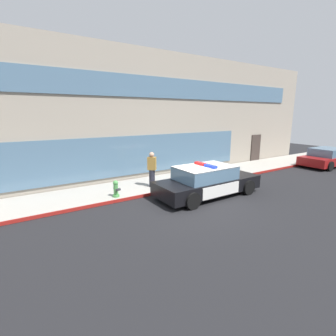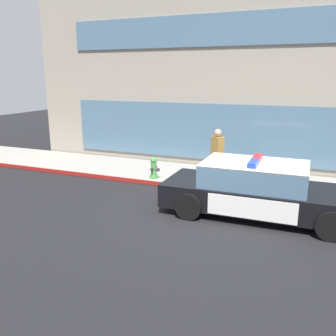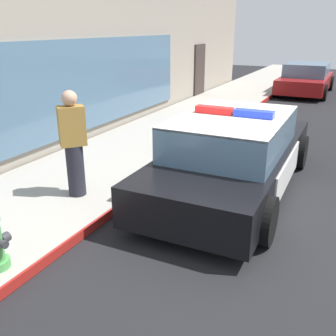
{
  "view_description": "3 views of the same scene",
  "coord_description": "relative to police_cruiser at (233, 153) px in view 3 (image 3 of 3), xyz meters",
  "views": [
    {
      "loc": [
        -5.97,
        -7.51,
        3.63
      ],
      "look_at": [
        -0.1,
        1.63,
        1.23
      ],
      "focal_mm": 26.13,
      "sensor_mm": 36.0,
      "label": 1
    },
    {
      "loc": [
        2.38,
        -8.47,
        3.51
      ],
      "look_at": [
        -1.38,
        0.78,
        0.92
      ],
      "focal_mm": 38.41,
      "sensor_mm": 36.0,
      "label": 2
    },
    {
      "loc": [
        -4.92,
        -1.29,
        2.76
      ],
      "look_at": [
        0.09,
        1.17,
        0.68
      ],
      "focal_mm": 40.72,
      "sensor_mm": 36.0,
      "label": 3
    }
  ],
  "objects": [
    {
      "name": "ground",
      "position": [
        -1.25,
        -0.47,
        -0.68
      ],
      "size": [
        48.0,
        48.0,
        0.0
      ],
      "primitive_type": "plane",
      "color": "black"
    },
    {
      "name": "sidewalk",
      "position": [
        -1.25,
        2.67,
        -0.6
      ],
      "size": [
        48.0,
        2.65,
        0.15
      ],
      "primitive_type": "cube",
      "color": "#A39E93",
      "rests_on": "ground"
    },
    {
      "name": "curb_red_paint",
      "position": [
        -1.25,
        1.33,
        -0.6
      ],
      "size": [
        28.8,
        0.04,
        0.14
      ],
      "primitive_type": "cube",
      "color": "maroon",
      "rests_on": "ground"
    },
    {
      "name": "police_cruiser",
      "position": [
        0.0,
        0.0,
        0.0
      ],
      "size": [
        4.96,
        2.11,
        1.49
      ],
      "rotation": [
        0.0,
        0.0,
        0.01
      ],
      "color": "black",
      "rests_on": "ground"
    },
    {
      "name": "car_down_street",
      "position": [
        11.44,
        0.28,
        -0.05
      ],
      "size": [
        4.42,
        2.08,
        1.29
      ],
      "rotation": [
        0.0,
        0.0,
        -0.01
      ],
      "color": "maroon",
      "rests_on": "ground"
    },
    {
      "name": "pedestrian_on_sidewalk",
      "position": [
        -1.66,
        2.12,
        0.33
      ],
      "size": [
        0.47,
        0.46,
        1.71
      ],
      "rotation": [
        0.0,
        0.0,
        3.98
      ],
      "color": "#23232D",
      "rests_on": "sidewalk"
    }
  ]
}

